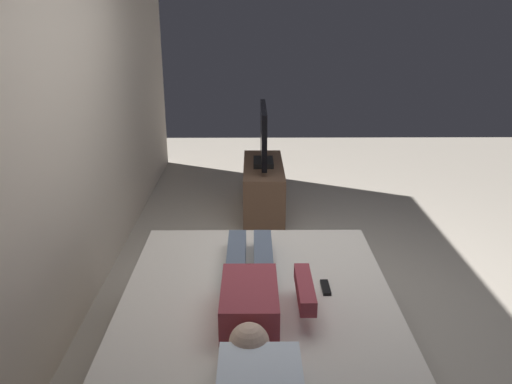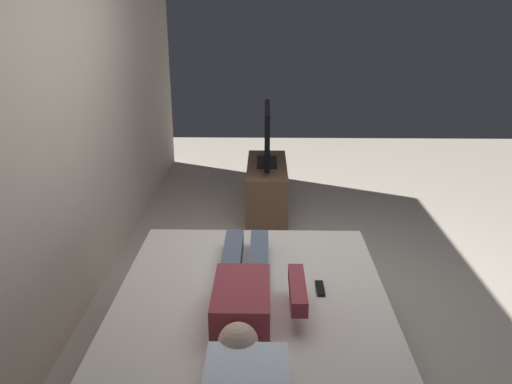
# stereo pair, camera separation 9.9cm
# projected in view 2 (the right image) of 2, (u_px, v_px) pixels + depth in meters

# --- Properties ---
(ground_plane) EXTENTS (10.00, 10.00, 0.00)m
(ground_plane) POSITION_uv_depth(u_px,v_px,m) (323.00, 305.00, 3.71)
(ground_plane) COLOR #ADA393
(back_wall) EXTENTS (6.40, 0.10, 2.80)m
(back_wall) POSITION_uv_depth(u_px,v_px,m) (81.00, 99.00, 3.64)
(back_wall) COLOR beige
(back_wall) RESTS_ON ground
(bed) EXTENTS (2.05, 1.55, 0.54)m
(bed) POSITION_uv_depth(u_px,v_px,m) (251.00, 351.00, 2.79)
(bed) COLOR brown
(bed) RESTS_ON ground
(person) EXTENTS (1.26, 0.46, 0.18)m
(person) POSITION_uv_depth(u_px,v_px,m) (246.00, 290.00, 2.70)
(person) COLOR #993842
(person) RESTS_ON bed
(remote) EXTENTS (0.15, 0.04, 0.02)m
(remote) POSITION_uv_depth(u_px,v_px,m) (320.00, 288.00, 2.86)
(remote) COLOR black
(remote) RESTS_ON bed
(tv_stand) EXTENTS (1.10, 0.40, 0.50)m
(tv_stand) POSITION_uv_depth(u_px,v_px,m) (267.00, 188.00, 5.34)
(tv_stand) COLOR brown
(tv_stand) RESTS_ON ground
(tv) EXTENTS (0.88, 0.20, 0.59)m
(tv) POSITION_uv_depth(u_px,v_px,m) (267.00, 137.00, 5.16)
(tv) COLOR black
(tv) RESTS_ON tv_stand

